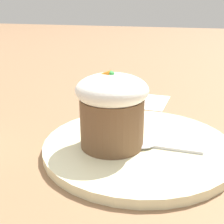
{
  "coord_description": "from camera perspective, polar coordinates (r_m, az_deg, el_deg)",
  "views": [
    {
      "loc": [
        -0.07,
        0.4,
        0.21
      ],
      "look_at": [
        0.03,
        0.02,
        0.06
      ],
      "focal_mm": 50.0,
      "sensor_mm": 36.0,
      "label": 1
    }
  ],
  "objects": [
    {
      "name": "dessert_plate",
      "position": [
        0.45,
        4.79,
        -6.32
      ],
      "size": [
        0.27,
        0.27,
        0.01
      ],
      "color": "beige",
      "rests_on": "ground_plane"
    },
    {
      "name": "paper_napkin",
      "position": [
        0.66,
        4.87,
        2.12
      ],
      "size": [
        0.13,
        0.11,
        0.0
      ],
      "color": "white",
      "rests_on": "ground_plane"
    },
    {
      "name": "spoon",
      "position": [
        0.44,
        6.06,
        -5.72
      ],
      "size": [
        0.11,
        0.04,
        0.01
      ],
      "color": "silver",
      "rests_on": "dessert_plate"
    },
    {
      "name": "carrot_cake",
      "position": [
        0.42,
        -0.0,
        0.66
      ],
      "size": [
        0.1,
        0.1,
        0.11
      ],
      "color": "brown",
      "rests_on": "dessert_plate"
    },
    {
      "name": "ground_plane",
      "position": [
        0.45,
        4.77,
        -7.05
      ],
      "size": [
        4.0,
        4.0,
        0.0
      ],
      "primitive_type": "plane",
      "color": "#846042"
    }
  ]
}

